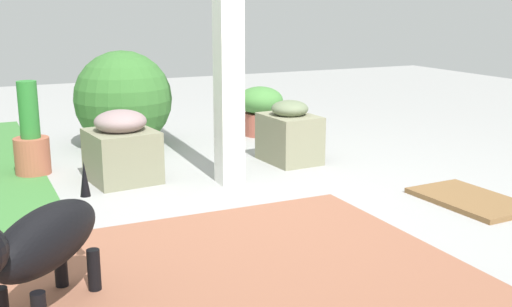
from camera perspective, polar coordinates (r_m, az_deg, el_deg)
ground_plane at (r=3.69m, az=-0.49°, el=-4.25°), size 12.00×12.00×0.00m
brick_path at (r=2.53m, az=-6.12°, el=-12.75°), size 1.80×2.40×0.02m
stone_planter_nearest at (r=4.54m, az=3.02°, el=1.74°), size 0.45×0.35×0.45m
stone_planter_mid at (r=4.13m, az=-11.97°, el=0.46°), size 0.47×0.44×0.46m
round_shrub at (r=5.08m, az=-11.85°, el=4.79°), size 0.76×0.76×0.76m
terracotta_pot_broad at (r=5.44m, az=0.38°, el=4.15°), size 0.39×0.39×0.42m
terracotta_pot_tall at (r=4.46m, az=-19.55°, el=1.03°), size 0.23×0.23×0.62m
dog at (r=2.37m, az=-18.98°, el=-7.55°), size 0.68×0.59×0.52m
doormat at (r=3.86m, az=18.73°, el=-3.96°), size 0.68×0.45×0.03m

